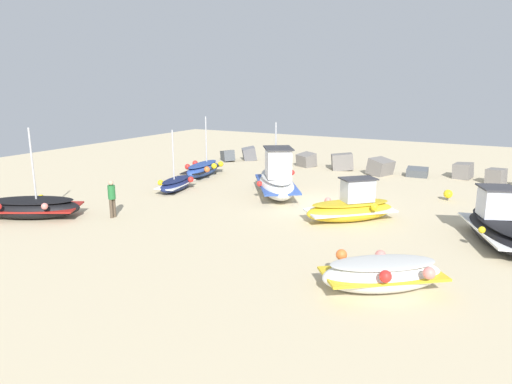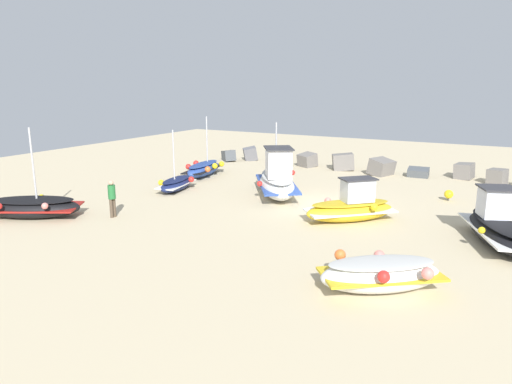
{
  "view_description": "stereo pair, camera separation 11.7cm",
  "coord_description": "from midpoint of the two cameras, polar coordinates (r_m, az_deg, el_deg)",
  "views": [
    {
      "loc": [
        7.54,
        -20.67,
        5.81
      ],
      "look_at": [
        -2.43,
        -2.42,
        0.9
      ],
      "focal_mm": 32.74,
      "sensor_mm": 36.0,
      "label": 1
    },
    {
      "loc": [
        7.64,
        -20.61,
        5.81
      ],
      "look_at": [
        -2.43,
        -2.42,
        0.9
      ],
      "focal_mm": 32.74,
      "sensor_mm": 36.0,
      "label": 2
    }
  ],
  "objects": [
    {
      "name": "fishing_boat_0",
      "position": [
        20.33,
        11.42,
        -1.8
      ],
      "size": [
        3.79,
        3.74,
        1.88
      ],
      "rotation": [
        0.0,
        0.0,
        0.77
      ],
      "color": "gold",
      "rests_on": "ground_plane"
    },
    {
      "name": "fishing_boat_6",
      "position": [
        29.79,
        -6.63,
        2.85
      ],
      "size": [
        2.2,
        4.12,
        3.72
      ],
      "rotation": [
        0.0,
        0.0,
        4.9
      ],
      "color": "#2D4C9E",
      "rests_on": "ground_plane"
    },
    {
      "name": "fishing_boat_5",
      "position": [
        24.31,
        2.41,
        1.49
      ],
      "size": [
        4.35,
        5.33,
        3.8
      ],
      "rotation": [
        0.0,
        0.0,
        5.3
      ],
      "color": "white",
      "rests_on": "ground_plane"
    },
    {
      "name": "ground_plane",
      "position": [
        22.74,
        8.19,
        -1.65
      ],
      "size": [
        55.52,
        55.52,
        0.0
      ],
      "primitive_type": "plane",
      "color": "beige"
    },
    {
      "name": "person_walking",
      "position": [
        21.28,
        -17.35,
        -0.5
      ],
      "size": [
        0.32,
        0.32,
        1.67
      ],
      "rotation": [
        0.0,
        0.0,
        3.04
      ],
      "color": "brown",
      "rests_on": "ground_plane"
    },
    {
      "name": "breakwater_rocks",
      "position": [
        31.23,
        15.99,
        2.91
      ],
      "size": [
        23.86,
        2.97,
        1.41
      ],
      "color": "#4C5156",
      "rests_on": "ground_plane"
    },
    {
      "name": "fishing_boat_4",
      "position": [
        19.29,
        27.3,
        -3.78
      ],
      "size": [
        3.16,
        4.84,
        2.07
      ],
      "rotation": [
        0.0,
        0.0,
        1.95
      ],
      "color": "black",
      "rests_on": "ground_plane"
    },
    {
      "name": "fishing_boat_3",
      "position": [
        22.67,
        -25.8,
        -1.68
      ],
      "size": [
        4.41,
        3.43,
        3.98
      ],
      "rotation": [
        0.0,
        0.0,
        3.65
      ],
      "color": "black",
      "rests_on": "ground_plane"
    },
    {
      "name": "fishing_boat_1",
      "position": [
        25.91,
        -9.88,
        0.99
      ],
      "size": [
        1.63,
        3.18,
        3.35
      ],
      "rotation": [
        0.0,
        0.0,
        1.77
      ],
      "color": "navy",
      "rests_on": "ground_plane"
    },
    {
      "name": "mooring_buoy_0",
      "position": [
        25.27,
        22.29,
        -0.23
      ],
      "size": [
        0.44,
        0.44,
        0.56
      ],
      "color": "#3F3F42",
      "rests_on": "ground_plane"
    },
    {
      "name": "fishing_boat_2",
      "position": [
        13.91,
        14.94,
        -9.61
      ],
      "size": [
        3.7,
        3.32,
        1.01
      ],
      "rotation": [
        0.0,
        0.0,
        3.79
      ],
      "color": "white",
      "rests_on": "ground_plane"
    }
  ]
}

